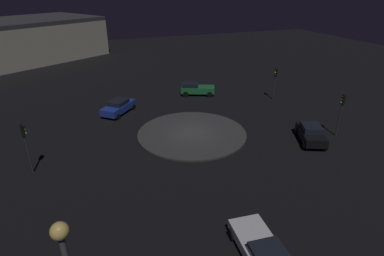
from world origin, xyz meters
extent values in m
plane|color=black|center=(0.00, 0.00, 0.00)|extent=(115.43, 115.43, 0.00)
cylinder|color=#383838|center=(0.00, 0.00, 0.08)|extent=(10.39, 10.39, 0.16)
cube|color=black|center=(9.49, -5.29, 0.73)|extent=(3.34, 4.40, 0.74)
cube|color=black|center=(9.54, -5.18, 1.35)|extent=(2.28, 2.44, 0.50)
cylinder|color=black|center=(9.73, -6.98, 0.35)|extent=(0.49, 0.74, 0.71)
cylinder|color=black|center=(8.05, -6.21, 0.35)|extent=(0.49, 0.74, 0.71)
cylinder|color=black|center=(10.93, -4.36, 0.35)|extent=(0.49, 0.74, 0.71)
cylinder|color=black|center=(9.25, -3.59, 0.35)|extent=(0.49, 0.74, 0.71)
cube|color=#1E38A5|center=(-5.78, 7.76, 0.67)|extent=(4.26, 4.44, 0.72)
cube|color=black|center=(-5.73, 7.81, 1.26)|extent=(2.56, 2.59, 0.47)
cylinder|color=black|center=(-5.42, 9.53, 0.31)|extent=(0.58, 0.61, 0.62)
cylinder|color=black|center=(-4.05, 8.30, 0.31)|extent=(0.58, 0.61, 0.62)
cylinder|color=black|center=(-7.50, 7.22, 0.31)|extent=(0.58, 0.61, 0.62)
cylinder|color=black|center=(-6.13, 5.99, 0.31)|extent=(0.58, 0.61, 0.62)
cube|color=white|center=(-1.86, -15.00, 0.61)|extent=(2.29, 4.49, 0.56)
cylinder|color=black|center=(-2.66, -13.36, 0.33)|extent=(0.28, 0.68, 0.67)
cylinder|color=black|center=(-0.77, -13.53, 0.33)|extent=(0.28, 0.68, 0.67)
cube|color=#1E7238|center=(4.75, 10.47, 0.72)|extent=(4.56, 3.23, 0.75)
cube|color=black|center=(3.85, 10.85, 1.33)|extent=(2.48, 2.20, 0.46)
cylinder|color=black|center=(6.48, 10.69, 0.35)|extent=(0.72, 0.47, 0.69)
cylinder|color=black|center=(5.81, 9.08, 0.35)|extent=(0.72, 0.47, 0.69)
cylinder|color=black|center=(3.68, 11.86, 0.35)|extent=(0.72, 0.47, 0.69)
cylinder|color=black|center=(3.01, 10.26, 0.35)|extent=(0.72, 0.47, 0.69)
cylinder|color=#2D2D2D|center=(12.82, 5.54, 1.50)|extent=(0.12, 0.12, 3.00)
cube|color=black|center=(12.82, 5.54, 3.45)|extent=(0.32, 0.36, 0.90)
sphere|color=#3F0C0C|center=(12.69, 5.48, 3.72)|extent=(0.20, 0.20, 0.20)
sphere|color=yellow|center=(12.69, 5.48, 3.45)|extent=(0.20, 0.20, 0.20)
sphere|color=#0F3819|center=(12.69, 5.48, 3.18)|extent=(0.20, 0.20, 0.20)
cylinder|color=#2D2D2D|center=(-13.72, -1.93, 1.56)|extent=(0.12, 0.12, 3.13)
cube|color=black|center=(-13.72, -1.93, 3.58)|extent=(0.26, 0.33, 0.90)
sphere|color=#3F0C0C|center=(-13.58, -1.91, 3.85)|extent=(0.20, 0.20, 0.20)
sphere|color=#4C380F|center=(-13.58, -1.91, 3.58)|extent=(0.20, 0.20, 0.20)
sphere|color=#1EE53F|center=(-13.58, -1.91, 3.31)|extent=(0.20, 0.20, 0.20)
cylinder|color=#2D2D2D|center=(12.63, -5.15, 1.59)|extent=(0.12, 0.12, 3.17)
cube|color=black|center=(12.63, -5.15, 3.62)|extent=(0.32, 0.36, 0.90)
sphere|color=#3F0C0C|center=(12.49, -5.10, 3.89)|extent=(0.20, 0.20, 0.20)
sphere|color=#4C380F|center=(12.49, -5.10, 3.62)|extent=(0.20, 0.20, 0.20)
sphere|color=#1EE53F|center=(12.49, -5.10, 3.35)|extent=(0.20, 0.20, 0.20)
sphere|color=#F9D166|center=(-10.45, -17.89, 7.26)|extent=(0.50, 0.50, 0.50)
cube|color=#ADA893|center=(-20.07, 39.59, 3.25)|extent=(34.57, 29.58, 6.51)
cube|color=#333338|center=(-20.07, 39.59, 6.86)|extent=(34.57, 29.58, 0.70)
camera|label=1|loc=(-9.37, -24.89, 13.16)|focal=28.93mm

